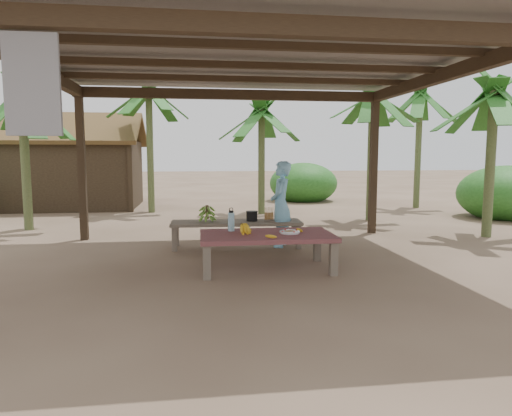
{
  "coord_description": "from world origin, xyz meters",
  "views": [
    {
      "loc": [
        -0.77,
        -6.44,
        1.56
      ],
      "look_at": [
        0.12,
        0.09,
        0.8
      ],
      "focal_mm": 32.0,
      "sensor_mm": 36.0,
      "label": 1
    }
  ],
  "objects": [
    {
      "name": "loose_banana_side",
      "position": [
        0.69,
        -0.29,
        0.52
      ],
      "size": [
        0.09,
        0.14,
        0.04
      ],
      "primitive_type": "ellipsoid",
      "rotation": [
        0.0,
        0.0,
        0.41
      ],
      "color": "yellow",
      "rests_on": "work_table"
    },
    {
      "name": "banana_plant_w",
      "position": [
        -4.23,
        3.63,
        2.51
      ],
      "size": [
        1.8,
        1.8,
        3.0
      ],
      "color": "#596638",
      "rests_on": "ground"
    },
    {
      "name": "woman",
      "position": [
        0.7,
        1.18,
        0.73
      ],
      "size": [
        0.5,
        0.62,
        1.47
      ],
      "primitive_type": "imported",
      "rotation": [
        0.0,
        0.0,
        -1.89
      ],
      "color": "#7DC6ED",
      "rests_on": "ground"
    },
    {
      "name": "plate",
      "position": [
        0.52,
        -0.41,
        0.52
      ],
      "size": [
        0.28,
        0.28,
        0.04
      ],
      "color": "white",
      "rests_on": "work_table"
    },
    {
      "name": "banana_plant_far",
      "position": [
        5.86,
        6.43,
        3.09
      ],
      "size": [
        1.8,
        1.8,
        3.59
      ],
      "color": "#596638",
      "rests_on": "ground"
    },
    {
      "name": "ground",
      "position": [
        0.0,
        0.0,
        0.0
      ],
      "size": [
        80.0,
        80.0,
        0.0
      ],
      "primitive_type": "plane",
      "color": "brown",
      "rests_on": "ground"
    },
    {
      "name": "cooking_pot",
      "position": [
        0.2,
        1.19,
        0.53
      ],
      "size": [
        0.19,
        0.19,
        0.16
      ],
      "primitive_type": "cylinder",
      "color": "black",
      "rests_on": "bench"
    },
    {
      "name": "banana_plant_ne",
      "position": [
        3.44,
        4.02,
        2.74
      ],
      "size": [
        1.8,
        1.8,
        3.23
      ],
      "color": "#596638",
      "rests_on": "ground"
    },
    {
      "name": "banana_plant_n",
      "position": [
        1.03,
        5.63,
        2.5
      ],
      "size": [
        1.8,
        1.8,
        2.98
      ],
      "color": "#596638",
      "rests_on": "ground"
    },
    {
      "name": "water_flask",
      "position": [
        -0.25,
        -0.1,
        0.64
      ],
      "size": [
        0.09,
        0.09,
        0.33
      ],
      "color": "#3E9CC4",
      "rests_on": "work_table"
    },
    {
      "name": "banana_plant_nw",
      "position": [
        -1.93,
        6.35,
        3.08
      ],
      "size": [
        1.8,
        1.8,
        3.59
      ],
      "color": "#596638",
      "rests_on": "ground"
    },
    {
      "name": "banana_plant_e",
      "position": [
        4.82,
        1.57,
        2.48
      ],
      "size": [
        1.8,
        1.8,
        2.97
      ],
      "color": "#596638",
      "rests_on": "ground"
    },
    {
      "name": "ripe_banana_bunch",
      "position": [
        -0.13,
        -0.33,
        0.58
      ],
      "size": [
        0.31,
        0.28,
        0.16
      ],
      "primitive_type": null,
      "rotation": [
        0.0,
        0.0,
        -0.25
      ],
      "color": "yellow",
      "rests_on": "work_table"
    },
    {
      "name": "pavilion",
      "position": [
        -0.01,
        -0.01,
        2.78
      ],
      "size": [
        6.6,
        5.6,
        2.95
      ],
      "color": "black",
      "rests_on": "ground"
    },
    {
      "name": "green_banana_stalk",
      "position": [
        -0.55,
        1.22,
        0.6
      ],
      "size": [
        0.27,
        0.27,
        0.29
      ],
      "primitive_type": null,
      "rotation": [
        0.0,
        0.0,
        -0.04
      ],
      "color": "#598C2D",
      "rests_on": "bench"
    },
    {
      "name": "skewer_rack",
      "position": [
        0.49,
        1.12,
        0.57
      ],
      "size": [
        0.18,
        0.09,
        0.24
      ],
      "primitive_type": null,
      "rotation": [
        0.0,
        0.0,
        -0.04
      ],
      "color": "#A57F47",
      "rests_on": "bench"
    },
    {
      "name": "loose_banana_front",
      "position": [
        0.21,
        -0.73,
        0.52
      ],
      "size": [
        0.16,
        0.05,
        0.04
      ],
      "primitive_type": "ellipsoid",
      "rotation": [
        0.0,
        0.0,
        1.54
      ],
      "color": "yellow",
      "rests_on": "work_table"
    },
    {
      "name": "work_table",
      "position": [
        0.21,
        -0.38,
        0.43
      ],
      "size": [
        1.81,
        1.03,
        0.5
      ],
      "rotation": [
        0.0,
        0.0,
        -0.01
      ],
      "color": "brown",
      "rests_on": "ground"
    },
    {
      "name": "hut",
      "position": [
        -4.5,
        8.0,
        1.1
      ],
      "size": [
        4.4,
        3.43,
        2.85
      ],
      "color": "black",
      "rests_on": "ground"
    },
    {
      "name": "bench",
      "position": [
        -0.06,
        1.2,
        0.39
      ],
      "size": [
        2.22,
        0.69,
        0.45
      ],
      "rotation": [
        0.0,
        0.0,
        -0.04
      ],
      "color": "brown",
      "rests_on": "ground"
    }
  ]
}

